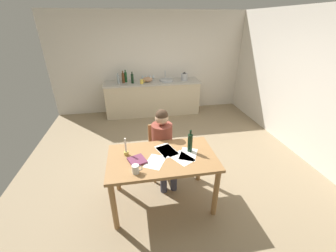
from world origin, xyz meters
name	(u,v)px	position (x,y,z in m)	size (l,w,h in m)	color
ground_plane	(167,160)	(0.00, 0.00, -0.02)	(5.20, 5.20, 0.04)	#937F60
wall_back	(150,64)	(0.00, 2.60, 1.30)	(5.20, 0.12, 2.60)	silver
wall_right	(307,85)	(2.60, 0.00, 1.30)	(0.12, 5.20, 2.60)	silver
kitchen_counter	(153,98)	(0.00, 2.24, 0.45)	(2.52, 0.64, 0.90)	beige
dining_table	(162,164)	(-0.23, -1.00, 0.66)	(1.40, 0.81, 0.77)	#9E7042
chair_at_table	(161,148)	(-0.15, -0.36, 0.49)	(0.44, 0.44, 0.87)	#9E7042
person_seated	(163,142)	(-0.14, -0.50, 0.68)	(0.36, 0.61, 1.19)	brown
coffee_mug	(136,169)	(-0.57, -1.27, 0.82)	(0.12, 0.08, 0.10)	white
candlestick	(126,151)	(-0.68, -0.89, 0.84)	(0.06, 0.06, 0.25)	gold
book_magazine	(137,160)	(-0.55, -1.05, 0.78)	(0.20, 0.21, 0.02)	#70324E
paper_letter	(155,162)	(-0.33, -1.10, 0.77)	(0.21, 0.30, 0.00)	white
paper_bill	(182,158)	(0.02, -1.08, 0.77)	(0.21, 0.30, 0.00)	white
paper_envelope	(166,150)	(-0.15, -0.85, 0.77)	(0.21, 0.30, 0.00)	white
paper_receipt	(167,151)	(-0.14, -0.88, 0.77)	(0.21, 0.30, 0.00)	white
paper_notice	(188,154)	(0.12, -1.01, 0.77)	(0.21, 0.30, 0.00)	white
wine_bottle_on_table	(190,143)	(0.16, -0.94, 0.90)	(0.06, 0.06, 0.31)	black
sink_unit	(166,80)	(0.37, 2.24, 0.92)	(0.36, 0.36, 0.24)	#B2B7BC
bottle_oil	(118,79)	(-0.87, 2.19, 1.01)	(0.07, 0.07, 0.27)	#8C999E
bottle_vinegar	(123,78)	(-0.75, 2.24, 1.03)	(0.07, 0.07, 0.31)	#593319
bottle_wine_red	(126,77)	(-0.68, 2.32, 1.03)	(0.07, 0.07, 0.32)	#194C23
bottle_sauce	(132,78)	(-0.51, 2.18, 1.02)	(0.07, 0.07, 0.29)	black
mixing_bowl	(147,79)	(-0.12, 2.26, 0.96)	(0.26, 0.26, 0.12)	tan
stovetop_kettle	(184,77)	(0.87, 2.24, 1.00)	(0.18, 0.18, 0.22)	#B7BABF
wine_glass_near_sink	(153,76)	(0.05, 2.39, 1.01)	(0.07, 0.07, 0.15)	silver
wine_glass_by_kettle	(150,76)	(-0.04, 2.39, 1.01)	(0.07, 0.07, 0.15)	silver
wine_glass_back_left	(146,76)	(-0.15, 2.39, 1.01)	(0.07, 0.07, 0.15)	silver
wine_glass_back_right	(143,77)	(-0.24, 2.39, 1.01)	(0.07, 0.07, 0.15)	silver
teacup_on_counter	(142,82)	(-0.28, 2.09, 0.95)	(0.12, 0.08, 0.11)	#F2CC4C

